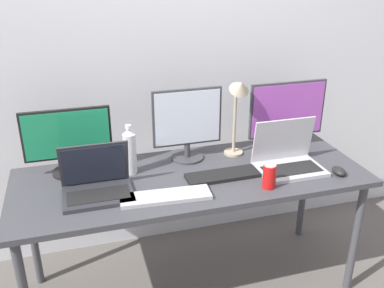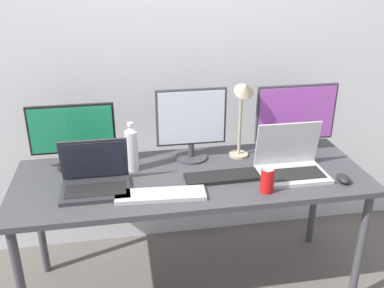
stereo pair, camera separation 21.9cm
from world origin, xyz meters
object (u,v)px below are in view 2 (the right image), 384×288
object	(u,v)px
monitor_right	(296,117)
water_bottle	(132,148)
work_desk	(192,185)
monitor_left	(73,135)
monitor_center	(191,122)
mouse_by_keyboard	(343,179)
laptop_secondary	(291,162)
keyboard_aux	(161,195)
desk_lamp	(243,104)
laptop_silver	(95,178)
soda_can_near_keyboard	(267,180)
keyboard_main	(222,177)

from	to	relation	value
monitor_right	water_bottle	xyz separation A→B (m)	(-0.95, -0.07, -0.09)
work_desk	monitor_left	size ratio (longest dim) A/B	4.11
monitor_center	mouse_by_keyboard	bearing A→B (deg)	-29.95
monitor_right	laptop_secondary	xyz separation A→B (m)	(-0.12, -0.26, -0.16)
work_desk	keyboard_aux	world-z (taller)	keyboard_aux
keyboard_aux	mouse_by_keyboard	size ratio (longest dim) A/B	4.53
monitor_right	desk_lamp	distance (m)	0.35
mouse_by_keyboard	monitor_left	bearing A→B (deg)	164.50
laptop_silver	keyboard_aux	size ratio (longest dim) A/B	0.76
laptop_secondary	mouse_by_keyboard	size ratio (longest dim) A/B	3.65
monitor_right	water_bottle	bearing A→B (deg)	-175.56
work_desk	desk_lamp	xyz separation A→B (m)	(0.31, 0.15, 0.39)
monitor_center	soda_can_near_keyboard	distance (m)	0.55
laptop_secondary	desk_lamp	distance (m)	0.40
monitor_left	keyboard_main	distance (m)	0.83
monitor_center	keyboard_aux	world-z (taller)	monitor_center
laptop_silver	keyboard_aux	xyz separation A→B (m)	(0.31, -0.14, -0.05)
laptop_secondary	keyboard_main	world-z (taller)	laptop_secondary
keyboard_main	soda_can_near_keyboard	xyz separation A→B (m)	(0.18, -0.17, 0.05)
soda_can_near_keyboard	mouse_by_keyboard	bearing A→B (deg)	3.31
mouse_by_keyboard	desk_lamp	size ratio (longest dim) A/B	0.20
water_bottle	soda_can_near_keyboard	bearing A→B (deg)	-28.99
laptop_silver	mouse_by_keyboard	distance (m)	1.26
monitor_left	monitor_center	bearing A→B (deg)	-0.44
keyboard_aux	soda_can_near_keyboard	distance (m)	0.52
work_desk	keyboard_aux	size ratio (longest dim) A/B	4.28
monitor_center	mouse_by_keyboard	xyz separation A→B (m)	(0.72, -0.41, -0.20)
monitor_left	monitor_right	xyz separation A→B (m)	(1.25, -0.02, 0.03)
keyboard_main	keyboard_aux	bearing A→B (deg)	-160.27
monitor_right	desk_lamp	bearing A→B (deg)	-172.38
mouse_by_keyboard	soda_can_near_keyboard	xyz separation A→B (m)	(-0.42, -0.02, 0.04)
monitor_right	laptop_secondary	size ratio (longest dim) A/B	1.35
keyboard_aux	monitor_left	bearing A→B (deg)	140.25
laptop_silver	keyboard_main	bearing A→B (deg)	-0.73
soda_can_near_keyboard	water_bottle	bearing A→B (deg)	151.01
laptop_silver	water_bottle	distance (m)	0.27
keyboard_aux	monitor_center	bearing A→B (deg)	64.95
monitor_left	soda_can_near_keyboard	bearing A→B (deg)	-25.17
keyboard_aux	water_bottle	world-z (taller)	water_bottle
soda_can_near_keyboard	desk_lamp	world-z (taller)	desk_lamp
laptop_secondary	desk_lamp	xyz separation A→B (m)	(-0.21, 0.21, 0.27)
laptop_secondary	keyboard_main	size ratio (longest dim) A/B	0.90
monitor_right	keyboard_main	world-z (taller)	monitor_right
monitor_right	keyboard_aux	world-z (taller)	monitor_right
monitor_center	keyboard_main	size ratio (longest dim) A/B	1.06
work_desk	laptop_silver	bearing A→B (deg)	-173.34
work_desk	monitor_right	xyz separation A→B (m)	(0.64, 0.19, 0.28)
keyboard_main	desk_lamp	xyz separation A→B (m)	(0.16, 0.22, 0.32)
keyboard_main	water_bottle	size ratio (longest dim) A/B	1.42
monitor_center	laptop_secondary	world-z (taller)	monitor_center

